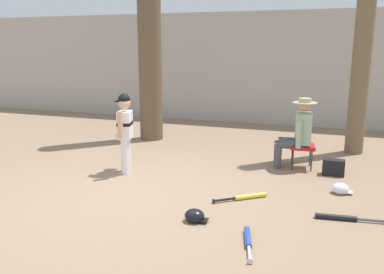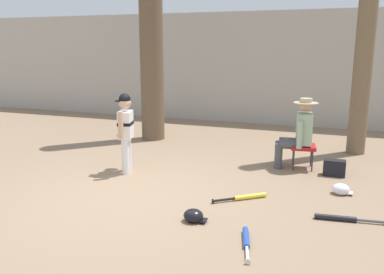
{
  "view_description": "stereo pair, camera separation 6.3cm",
  "coord_description": "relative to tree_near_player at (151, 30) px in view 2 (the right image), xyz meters",
  "views": [
    {
      "loc": [
        2.54,
        -4.66,
        2.04
      ],
      "look_at": [
        0.67,
        0.72,
        0.75
      ],
      "focal_mm": 37.74,
      "sensor_mm": 36.0,
      "label": 1
    },
    {
      "loc": [
        2.6,
        -4.64,
        2.04
      ],
      "look_at": [
        0.67,
        0.72,
        0.75
      ],
      "focal_mm": 37.74,
      "sensor_mm": 36.0,
      "label": 2
    }
  ],
  "objects": [
    {
      "name": "batting_helmet_black",
      "position": [
        2.33,
        -3.83,
        -2.3
      ],
      "size": [
        0.28,
        0.22,
        0.16
      ],
      "color": "black",
      "rests_on": "ground"
    },
    {
      "name": "folding_stool",
      "position": [
        3.35,
        -1.2,
        -2.01
      ],
      "size": [
        0.45,
        0.45,
        0.41
      ],
      "color": "red",
      "rests_on": "ground"
    },
    {
      "name": "tree_behind_spectator",
      "position": [
        4.24,
        0.2,
        0.42
      ],
      "size": [
        0.49,
        0.49,
        6.07
      ],
      "color": "brown",
      "rests_on": "ground"
    },
    {
      "name": "ground_plane",
      "position": [
        1.23,
        -3.39,
        -2.37
      ],
      "size": [
        60.0,
        60.0,
        0.0
      ],
      "primitive_type": "plane",
      "color": "#897056"
    },
    {
      "name": "bat_yellow_trainer",
      "position": [
        2.76,
        -2.93,
        -2.34
      ],
      "size": [
        0.66,
        0.53,
        0.07
      ],
      "color": "yellow",
      "rests_on": "ground"
    },
    {
      "name": "concrete_back_wall",
      "position": [
        1.23,
        2.76,
        -0.91
      ],
      "size": [
        18.0,
        0.36,
        2.92
      ],
      "primitive_type": "cube",
      "color": "#ADA89E",
      "rests_on": "ground"
    },
    {
      "name": "bat_black_composite",
      "position": [
        3.98,
        -3.23,
        -2.34
      ],
      "size": [
        0.81,
        0.16,
        0.07
      ],
      "color": "black",
      "rests_on": "ground"
    },
    {
      "name": "batting_helmet_white",
      "position": [
        3.98,
        -2.28,
        -2.3
      ],
      "size": [
        0.28,
        0.22,
        0.16
      ],
      "color": "silver",
      "rests_on": "ground"
    },
    {
      "name": "young_ballplayer",
      "position": [
        0.64,
        -2.38,
        -1.63
      ],
      "size": [
        0.42,
        0.57,
        1.31
      ],
      "color": "white",
      "rests_on": "ground"
    },
    {
      "name": "seated_spectator",
      "position": [
        3.26,
        -1.21,
        -1.73
      ],
      "size": [
        0.67,
        0.54,
        1.2
      ],
      "color": "#47474C",
      "rests_on": "ground"
    },
    {
      "name": "tree_near_player",
      "position": [
        0.0,
        0.0,
        0.0
      ],
      "size": [
        0.74,
        0.74,
        5.47
      ],
      "color": "brown",
      "rests_on": "ground"
    },
    {
      "name": "bat_blue_youth",
      "position": [
        3.04,
        -4.16,
        -2.34
      ],
      "size": [
        0.23,
        0.7,
        0.07
      ],
      "color": "#2347AD",
      "rests_on": "ground"
    },
    {
      "name": "handbag_beside_stool",
      "position": [
        3.87,
        -1.43,
        -2.24
      ],
      "size": [
        0.34,
        0.18,
        0.26
      ],
      "primitive_type": "cube",
      "rotation": [
        0.0,
        0.0,
        -0.01
      ],
      "color": "black",
      "rests_on": "ground"
    }
  ]
}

